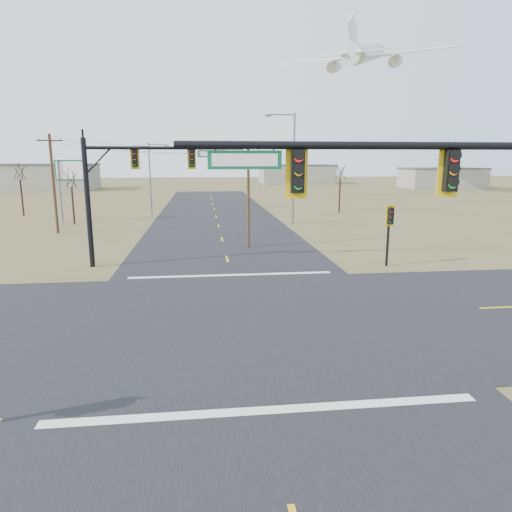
# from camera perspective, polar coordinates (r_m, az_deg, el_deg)

# --- Properties ---
(ground) EXTENTS (320.00, 320.00, 0.00)m
(ground) POSITION_cam_1_polar(r_m,az_deg,el_deg) (19.95, -1.72, -7.79)
(ground) COLOR brown
(ground) RESTS_ON ground
(road_ew) EXTENTS (160.00, 14.00, 0.02)m
(road_ew) POSITION_cam_1_polar(r_m,az_deg,el_deg) (19.95, -1.72, -7.77)
(road_ew) COLOR black
(road_ew) RESTS_ON ground
(road_ns) EXTENTS (14.00, 160.00, 0.02)m
(road_ns) POSITION_cam_1_polar(r_m,az_deg,el_deg) (19.95, -1.72, -7.76)
(road_ns) COLOR black
(road_ns) RESTS_ON ground
(stop_bar_near) EXTENTS (12.00, 0.40, 0.01)m
(stop_bar_near) POSITION_cam_1_polar(r_m,az_deg,el_deg) (13.16, 1.30, -18.72)
(stop_bar_near) COLOR silver
(stop_bar_near) RESTS_ON road_ns
(stop_bar_far) EXTENTS (12.00, 0.40, 0.01)m
(stop_bar_far) POSITION_cam_1_polar(r_m,az_deg,el_deg) (27.10, -3.11, -2.38)
(stop_bar_far) COLOR silver
(stop_bar_far) RESTS_ON road_ns
(mast_arm_near) EXTENTS (11.14, 0.44, 7.69)m
(mast_arm_near) POSITION_cam_1_polar(r_m,az_deg,el_deg) (13.15, 24.52, 5.77)
(mast_arm_near) COLOR black
(mast_arm_near) RESTS_ON ground
(mast_arm_far) EXTENTS (9.93, 0.57, 8.04)m
(mast_arm_far) POSITION_cam_1_polar(r_m,az_deg,el_deg) (29.88, -15.24, 9.65)
(mast_arm_far) COLOR black
(mast_arm_far) RESTS_ON ground
(pedestal_signal_ne) EXTENTS (0.62, 0.53, 3.98)m
(pedestal_signal_ne) POSITION_cam_1_polar(r_m,az_deg,el_deg) (30.02, 16.40, 4.22)
(pedestal_signal_ne) COLOR black
(pedestal_signal_ne) RESTS_ON ground
(utility_pole_near) EXTENTS (1.85, 0.75, 7.86)m
(utility_pole_near) POSITION_cam_1_polar(r_m,az_deg,el_deg) (35.12, -0.97, 7.73)
(utility_pole_near) COLOR #48351F
(utility_pole_near) RESTS_ON ground
(utility_pole_far) EXTENTS (2.19, 0.46, 9.00)m
(utility_pole_far) POSITION_cam_1_polar(r_m,az_deg,el_deg) (46.05, -23.99, 8.42)
(utility_pole_far) COLOR #48351F
(utility_pole_far) RESTS_ON ground
(highway_sign) EXTENTS (3.56, 0.47, 6.70)m
(highway_sign) POSITION_cam_1_polar(r_m,az_deg,el_deg) (54.12, -22.02, 8.95)
(highway_sign) COLOR slate
(highway_sign) RESTS_ON ground
(streetlight_a) EXTENTS (3.19, 0.40, 11.40)m
(streetlight_a) POSITION_cam_1_polar(r_m,az_deg,el_deg) (48.64, 4.45, 11.56)
(streetlight_a) COLOR slate
(streetlight_a) RESTS_ON ground
(streetlight_c) EXTENTS (2.43, 0.34, 8.69)m
(streetlight_c) POSITION_cam_1_polar(r_m,az_deg,el_deg) (57.42, -12.92, 9.83)
(streetlight_c) COLOR slate
(streetlight_c) RESTS_ON ground
(bare_tree_a) EXTENTS (2.65, 2.65, 6.14)m
(bare_tree_a) POSITION_cam_1_polar(r_m,az_deg,el_deg) (51.77, -22.15, 9.04)
(bare_tree_a) COLOR black
(bare_tree_a) RESTS_ON ground
(bare_tree_b) EXTENTS (3.21, 3.21, 6.74)m
(bare_tree_b) POSITION_cam_1_polar(r_m,az_deg,el_deg) (62.00, -27.49, 9.41)
(bare_tree_b) COLOR black
(bare_tree_b) RESTS_ON ground
(bare_tree_c) EXTENTS (3.49, 3.49, 6.68)m
(bare_tree_c) POSITION_cam_1_polar(r_m,az_deg,el_deg) (59.90, 10.51, 10.35)
(bare_tree_c) COLOR black
(bare_tree_c) RESTS_ON ground
(warehouse_left) EXTENTS (28.00, 14.00, 5.50)m
(warehouse_left) POSITION_cam_1_polar(r_m,az_deg,el_deg) (115.36, -26.48, 8.77)
(warehouse_left) COLOR gray
(warehouse_left) RESTS_ON ground
(warehouse_mid) EXTENTS (20.00, 12.00, 5.00)m
(warehouse_mid) POSITION_cam_1_polar(r_m,az_deg,el_deg) (131.49, 5.05, 10.10)
(warehouse_mid) COLOR gray
(warehouse_mid) RESTS_ON ground
(warehouse_right) EXTENTS (18.00, 10.00, 4.50)m
(warehouse_right) POSITION_cam_1_polar(r_m,az_deg,el_deg) (118.23, 22.19, 8.94)
(warehouse_right) COLOR gray
(warehouse_right) RESTS_ON ground
(jet_airliner) EXTENTS (29.77, 30.18, 14.16)m
(jet_airliner) POSITION_cam_1_polar(r_m,az_deg,el_deg) (94.81, 13.39, 23.51)
(jet_airliner) COLOR silver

